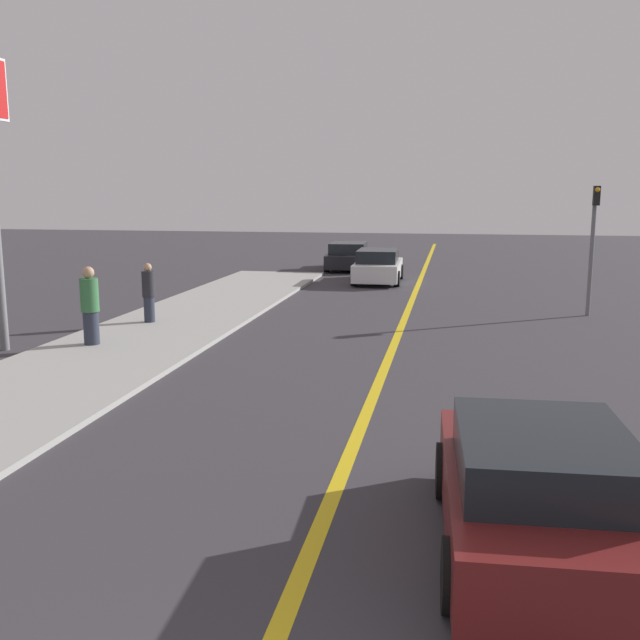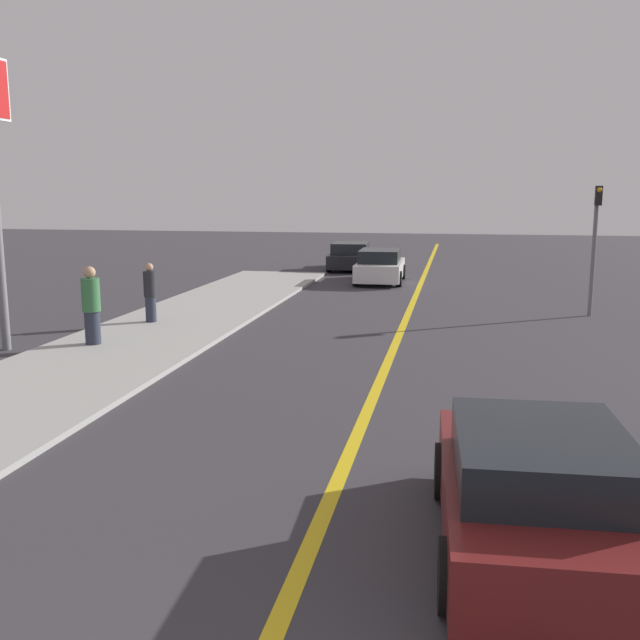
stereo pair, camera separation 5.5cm
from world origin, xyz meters
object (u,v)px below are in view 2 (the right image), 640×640
pedestrian_far_standing (150,293)px  traffic_light (595,236)px  pedestrian_mid_group (91,306)px  car_far_distant (351,256)px  car_ahead_center (380,267)px  car_near_right_lane (537,493)px

pedestrian_far_standing → traffic_light: size_ratio=0.43×
pedestrian_mid_group → car_far_distant: bearing=79.2°
car_ahead_center → pedestrian_far_standing: pedestrian_far_standing is taller
traffic_light → pedestrian_mid_group: bearing=-150.9°
car_ahead_center → traffic_light: (6.87, -6.60, 1.69)m
car_ahead_center → pedestrian_mid_group: 14.33m
car_far_distant → pedestrian_mid_group: bearing=-103.3°
car_far_distant → traffic_light: bearing=-54.2°
car_ahead_center → pedestrian_mid_group: bearing=-112.6°
car_ahead_center → traffic_light: 9.68m
car_near_right_lane → car_far_distant: (-5.72, 25.74, -0.04)m
car_ahead_center → car_far_distant: (-1.84, 4.45, -0.02)m
car_near_right_lane → car_ahead_center: bearing=97.6°
car_ahead_center → car_far_distant: bearing=111.3°
pedestrian_mid_group → pedestrian_far_standing: size_ratio=1.13×
car_ahead_center → pedestrian_far_standing: size_ratio=2.47×
pedestrian_mid_group → pedestrian_far_standing: bearing=87.5°
car_ahead_center → pedestrian_mid_group: size_ratio=2.19×
pedestrian_far_standing → car_near_right_lane: bearing=-50.5°
car_far_distant → pedestrian_far_standing: size_ratio=2.51×
car_near_right_lane → pedestrian_far_standing: pedestrian_far_standing is taller
car_near_right_lane → car_far_distant: size_ratio=0.97×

